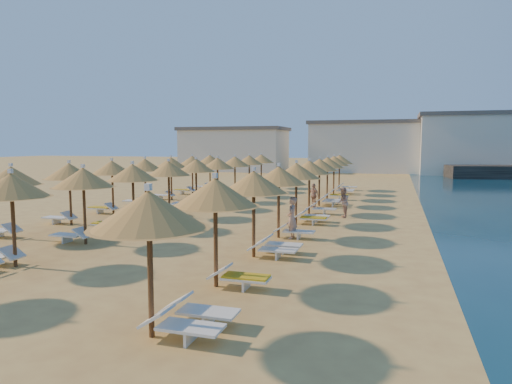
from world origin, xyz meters
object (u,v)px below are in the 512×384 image
(beachgoer_c, at_px, (313,195))
(beachgoer_a, at_px, (292,218))
(parasol_row_east, at_px, (303,170))
(parasol_row_west, at_px, (183,168))
(beachgoer_b, at_px, (343,203))

(beachgoer_c, height_order, beachgoer_a, beachgoer_a)
(parasol_row_east, xyz_separation_m, beachgoer_c, (-0.24, 4.58, -1.88))
(parasol_row_east, relative_size, parasol_row_west, 1.00)
(parasol_row_east, height_order, parasol_row_west, same)
(parasol_row_east, distance_m, beachgoer_b, 2.87)
(beachgoer_c, distance_m, beachgoer_a, 9.99)
(parasol_row_east, bearing_deg, beachgoer_c, 93.02)
(parasol_row_west, xyz_separation_m, beachgoer_a, (7.72, -5.38, -1.74))
(parasol_row_west, height_order, beachgoer_a, parasol_row_west)
(parasol_row_west, bearing_deg, beachgoer_a, -34.88)
(parasol_row_west, bearing_deg, parasol_row_east, 0.00)
(parasol_row_east, relative_size, beachgoer_c, 22.66)
(beachgoer_a, bearing_deg, beachgoer_c, -176.14)
(beachgoer_b, bearing_deg, parasol_row_east, -68.56)
(beachgoer_c, bearing_deg, beachgoer_b, -20.81)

